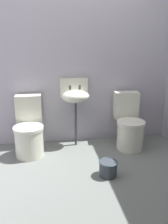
% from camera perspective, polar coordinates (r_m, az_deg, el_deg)
% --- Properties ---
extents(ground_plane, '(3.30, 2.55, 0.08)m').
position_cam_1_polar(ground_plane, '(2.85, 0.89, -16.01)').
color(ground_plane, slate).
extents(wall_back, '(3.30, 0.10, 2.36)m').
position_cam_1_polar(wall_back, '(3.52, -2.24, 11.54)').
color(wall_back, '#B0ABB7').
rests_on(wall_back, ground).
extents(toilet_left, '(0.40, 0.59, 0.78)m').
position_cam_1_polar(toilet_left, '(3.31, -13.21, -4.57)').
color(toilet_left, silver).
rests_on(toilet_left, ground).
extents(toilet_right, '(0.42, 0.61, 0.78)m').
position_cam_1_polar(toilet_right, '(3.50, 10.88, -3.26)').
color(toilet_right, silver).
rests_on(toilet_right, ground).
extents(sink, '(0.42, 0.35, 0.99)m').
position_cam_1_polar(sink, '(3.38, -2.15, 3.98)').
color(sink, '#383E45').
rests_on(sink, ground).
extents(bucket, '(0.22, 0.22, 0.18)m').
position_cam_1_polar(bucket, '(2.80, 5.89, -13.43)').
color(bucket, '#383E45').
rests_on(bucket, ground).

